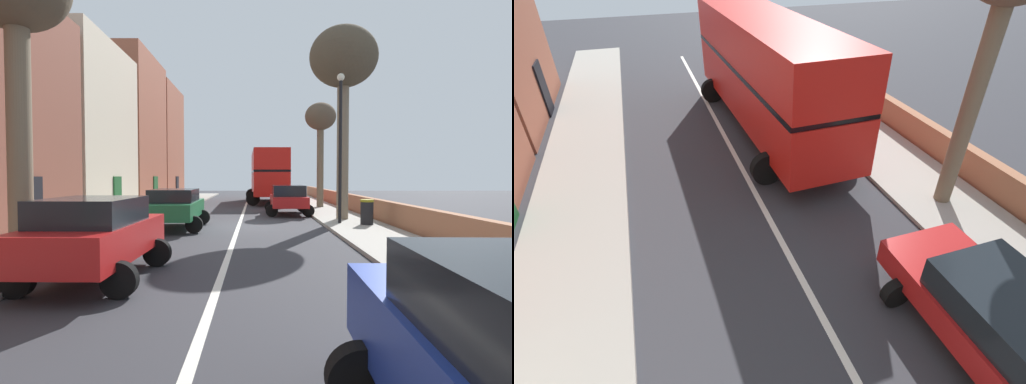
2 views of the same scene
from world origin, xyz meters
TOP-DOWN VIEW (x-y plane):
  - ground_plane at (0.00, 0.00)m, footprint 84.00×84.00m
  - road_centre_line at (0.00, 0.00)m, footprint 0.16×54.00m
  - sidewalk_left at (-4.90, 0.00)m, footprint 2.60×60.00m
  - sidewalk_right at (4.90, 0.00)m, footprint 2.60×60.00m
  - terraced_houses_left at (-8.50, 0.80)m, footprint 4.07×47.68m
  - boundary_wall_right at (6.45, 0.00)m, footprint 0.36×54.00m
  - double_decker_bus at (1.70, 15.49)m, footprint 3.74×10.60m
  - parked_car_green_left_0 at (-2.50, -0.87)m, footprint 2.54×4.43m
  - parked_car_red_right_2 at (2.50, 5.21)m, footprint 2.54×4.39m
  - parked_car_red_left_4 at (-2.50, -8.93)m, footprint 2.49×4.06m
  - street_tree_right_1 at (4.90, 9.30)m, footprint 2.01×2.01m
  - street_tree_left_2 at (-4.61, -7.87)m, footprint 2.35×2.35m
  - street_tree_right_3 at (4.75, 1.79)m, footprint 3.13×3.13m
  - lamppost_right at (4.30, 0.16)m, footprint 0.32×0.32m
  - litter_bin_right at (5.30, -0.42)m, footprint 0.55×0.55m

SIDE VIEW (x-z plane):
  - ground_plane at x=0.00m, z-range 0.00..0.00m
  - road_centre_line at x=0.00m, z-range 0.00..0.01m
  - sidewalk_left at x=-4.90m, z-range 0.00..0.12m
  - sidewalk_right at x=4.90m, z-range 0.00..0.12m
  - boundary_wall_right at x=6.45m, z-range 0.00..1.03m
  - litter_bin_right at x=5.30m, z-range 0.12..1.16m
  - parked_car_green_left_0 at x=-2.50m, z-range 0.12..1.72m
  - parked_car_red_right_2 at x=2.50m, z-range 0.12..1.73m
  - parked_car_red_left_4 at x=-2.50m, z-range 0.11..1.79m
  - double_decker_bus at x=1.70m, z-range 0.32..4.38m
  - lamppost_right at x=4.30m, z-range 0.65..6.96m
  - terraced_houses_left at x=-8.50m, z-range -0.55..10.04m
  - street_tree_right_1 at x=4.90m, z-range 2.21..8.95m
  - street_tree_left_2 at x=-4.61m, z-range 2.32..9.59m
  - street_tree_right_3 at x=4.75m, z-range 2.89..11.76m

